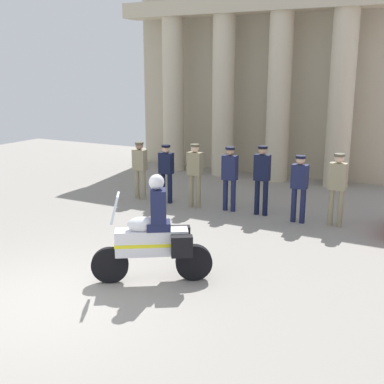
{
  "coord_description": "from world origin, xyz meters",
  "views": [
    {
      "loc": [
        5.4,
        -5.24,
        3.6
      ],
      "look_at": [
        0.65,
        3.78,
        1.04
      ],
      "focal_mm": 46.12,
      "sensor_mm": 36.0,
      "label": 1
    }
  ],
  "objects_px": {
    "officer_in_row_4": "(262,175)",
    "officer_in_row_3": "(230,174)",
    "officer_in_row_2": "(195,170)",
    "motorcycle_with_rider": "(156,238)",
    "officer_in_row_0": "(140,166)",
    "officer_in_row_6": "(337,184)",
    "officer_in_row_1": "(166,169)",
    "officer_in_row_5": "(299,183)"
  },
  "relations": [
    {
      "from": "officer_in_row_6",
      "to": "motorcycle_with_rider",
      "type": "bearing_deg",
      "value": 66.19
    },
    {
      "from": "officer_in_row_0",
      "to": "officer_in_row_6",
      "type": "relative_size",
      "value": 0.94
    },
    {
      "from": "officer_in_row_5",
      "to": "officer_in_row_1",
      "type": "bearing_deg",
      "value": -0.93
    },
    {
      "from": "officer_in_row_3",
      "to": "officer_in_row_4",
      "type": "bearing_deg",
      "value": -177.88
    },
    {
      "from": "officer_in_row_1",
      "to": "officer_in_row_4",
      "type": "xyz_separation_m",
      "value": [
        2.72,
        0.09,
        0.09
      ]
    },
    {
      "from": "officer_in_row_3",
      "to": "officer_in_row_5",
      "type": "relative_size",
      "value": 1.03
    },
    {
      "from": "officer_in_row_4",
      "to": "officer_in_row_5",
      "type": "xyz_separation_m",
      "value": [
        1.0,
        -0.18,
        -0.08
      ]
    },
    {
      "from": "officer_in_row_1",
      "to": "officer_in_row_5",
      "type": "distance_m",
      "value": 3.72
    },
    {
      "from": "officer_in_row_3",
      "to": "officer_in_row_1",
      "type": "bearing_deg",
      "value": 2.46
    },
    {
      "from": "officer_in_row_1",
      "to": "officer_in_row_6",
      "type": "relative_size",
      "value": 0.93
    },
    {
      "from": "officer_in_row_1",
      "to": "officer_in_row_3",
      "type": "height_order",
      "value": "officer_in_row_3"
    },
    {
      "from": "officer_in_row_6",
      "to": "officer_in_row_0",
      "type": "bearing_deg",
      "value": 0.88
    },
    {
      "from": "officer_in_row_2",
      "to": "officer_in_row_6",
      "type": "relative_size",
      "value": 0.99
    },
    {
      "from": "officer_in_row_0",
      "to": "officer_in_row_4",
      "type": "height_order",
      "value": "officer_in_row_4"
    },
    {
      "from": "officer_in_row_0",
      "to": "officer_in_row_1",
      "type": "distance_m",
      "value": 0.86
    },
    {
      "from": "officer_in_row_1",
      "to": "officer_in_row_2",
      "type": "distance_m",
      "value": 0.93
    },
    {
      "from": "officer_in_row_0",
      "to": "officer_in_row_3",
      "type": "height_order",
      "value": "officer_in_row_3"
    },
    {
      "from": "officer_in_row_3",
      "to": "motorcycle_with_rider",
      "type": "height_order",
      "value": "motorcycle_with_rider"
    },
    {
      "from": "officer_in_row_4",
      "to": "officer_in_row_3",
      "type": "bearing_deg",
      "value": 2.12
    },
    {
      "from": "officer_in_row_4",
      "to": "officer_in_row_5",
      "type": "height_order",
      "value": "officer_in_row_4"
    },
    {
      "from": "officer_in_row_0",
      "to": "officer_in_row_2",
      "type": "height_order",
      "value": "officer_in_row_2"
    },
    {
      "from": "officer_in_row_3",
      "to": "officer_in_row_5",
      "type": "height_order",
      "value": "officer_in_row_3"
    },
    {
      "from": "officer_in_row_4",
      "to": "motorcycle_with_rider",
      "type": "distance_m",
      "value": 4.66
    },
    {
      "from": "officer_in_row_0",
      "to": "motorcycle_with_rider",
      "type": "relative_size",
      "value": 0.85
    },
    {
      "from": "officer_in_row_3",
      "to": "officer_in_row_6",
      "type": "height_order",
      "value": "officer_in_row_6"
    },
    {
      "from": "officer_in_row_1",
      "to": "officer_in_row_6",
      "type": "distance_m",
      "value": 4.57
    },
    {
      "from": "officer_in_row_1",
      "to": "officer_in_row_3",
      "type": "bearing_deg",
      "value": -177.54
    },
    {
      "from": "officer_in_row_2",
      "to": "officer_in_row_5",
      "type": "bearing_deg",
      "value": -179.8
    },
    {
      "from": "officer_in_row_1",
      "to": "motorcycle_with_rider",
      "type": "distance_m",
      "value": 5.2
    },
    {
      "from": "officer_in_row_4",
      "to": "officer_in_row_6",
      "type": "relative_size",
      "value": 1.02
    },
    {
      "from": "officer_in_row_0",
      "to": "officer_in_row_4",
      "type": "xyz_separation_m",
      "value": [
        3.58,
        0.09,
        0.08
      ]
    },
    {
      "from": "officer_in_row_3",
      "to": "officer_in_row_5",
      "type": "bearing_deg",
      "value": 175.71
    },
    {
      "from": "officer_in_row_1",
      "to": "officer_in_row_5",
      "type": "bearing_deg",
      "value": 179.07
    },
    {
      "from": "officer_in_row_5",
      "to": "officer_in_row_6",
      "type": "xyz_separation_m",
      "value": [
        0.85,
        0.14,
        0.05
      ]
    },
    {
      "from": "officer_in_row_1",
      "to": "officer_in_row_4",
      "type": "relative_size",
      "value": 0.91
    },
    {
      "from": "officer_in_row_0",
      "to": "officer_in_row_1",
      "type": "bearing_deg",
      "value": -179.86
    },
    {
      "from": "officer_in_row_0",
      "to": "officer_in_row_5",
      "type": "height_order",
      "value": "officer_in_row_5"
    },
    {
      "from": "officer_in_row_2",
      "to": "officer_in_row_4",
      "type": "relative_size",
      "value": 0.97
    },
    {
      "from": "officer_in_row_4",
      "to": "motorcycle_with_rider",
      "type": "bearing_deg",
      "value": 87.74
    },
    {
      "from": "officer_in_row_4",
      "to": "officer_in_row_5",
      "type": "relative_size",
      "value": 1.08
    },
    {
      "from": "officer_in_row_0",
      "to": "officer_in_row_3",
      "type": "relative_size",
      "value": 0.97
    },
    {
      "from": "officer_in_row_6",
      "to": "officer_in_row_1",
      "type": "bearing_deg",
      "value": 1.02
    }
  ]
}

